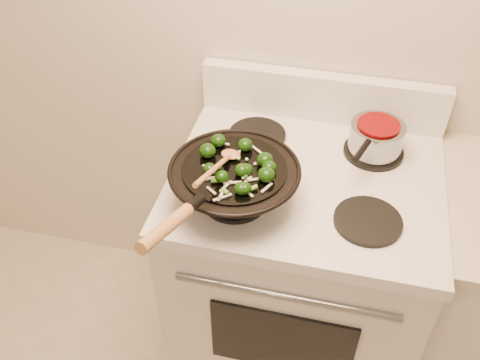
# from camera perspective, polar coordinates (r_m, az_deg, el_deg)

# --- Properties ---
(stove) EXTENTS (0.78, 0.67, 1.08)m
(stove) POSITION_cam_1_polar(r_m,az_deg,el_deg) (1.89, 6.05, -9.81)
(stove) COLOR white
(stove) RESTS_ON ground
(wok) EXTENTS (0.35, 0.57, 0.22)m
(wok) POSITION_cam_1_polar(r_m,az_deg,el_deg) (1.42, -0.67, -0.25)
(wok) COLOR black
(wok) RESTS_ON stove
(stirfry) EXTENTS (0.21, 0.24, 0.04)m
(stirfry) POSITION_cam_1_polar(r_m,az_deg,el_deg) (1.37, 0.05, 1.65)
(stirfry) COLOR black
(stirfry) RESTS_ON wok
(wooden_spoon) EXTENTS (0.07, 0.24, 0.08)m
(wooden_spoon) POSITION_cam_1_polar(r_m,az_deg,el_deg) (1.36, -2.01, 1.86)
(wooden_spoon) COLOR #A77142
(wooden_spoon) RESTS_ON wok
(saucepan) EXTENTS (0.16, 0.25, 0.10)m
(saucepan) POSITION_cam_1_polar(r_m,az_deg,el_deg) (1.64, 14.31, 4.42)
(saucepan) COLOR gray
(saucepan) RESTS_ON stove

